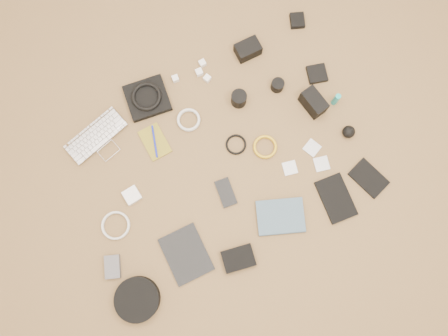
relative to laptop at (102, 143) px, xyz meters
name	(u,v)px	position (x,y,z in m)	size (l,w,h in m)	color
room_shell	(215,42)	(0.45, -0.35, 1.24)	(4.04, 4.04, 2.58)	olive
laptop	(102,143)	(0.00, 0.00, 0.00)	(0.30, 0.21, 0.02)	silver
headphone_pouch	(147,98)	(0.29, 0.10, 0.01)	(0.19, 0.18, 0.03)	black
headphones	(146,96)	(0.29, 0.10, 0.03)	(0.14, 0.14, 0.02)	black
charger_a	(175,79)	(0.45, 0.12, 0.00)	(0.03, 0.03, 0.03)	white
charger_b	(202,63)	(0.60, 0.13, 0.00)	(0.03, 0.03, 0.03)	white
charger_c	(199,72)	(0.57, 0.10, 0.00)	(0.03, 0.03, 0.03)	white
charger_d	(207,78)	(0.59, 0.05, 0.00)	(0.03, 0.03, 0.03)	white
dslr_camera	(248,49)	(0.82, 0.09, 0.02)	(0.12, 0.08, 0.07)	black
lens_pouch	(297,21)	(1.12, 0.11, 0.00)	(0.07, 0.08, 0.03)	black
notebook_olive	(155,142)	(0.22, -0.11, -0.01)	(0.10, 0.16, 0.01)	olive
pen_blue	(155,141)	(0.22, -0.11, 0.00)	(0.01, 0.01, 0.16)	#151EB1
cable_white_a	(189,120)	(0.41, -0.09, -0.01)	(0.11, 0.11, 0.01)	silver
lens_a	(239,99)	(0.67, -0.12, 0.03)	(0.07, 0.07, 0.08)	black
lens_b	(277,85)	(0.87, -0.14, 0.02)	(0.06, 0.06, 0.06)	black
card_reader	(317,74)	(1.07, -0.17, 0.00)	(0.09, 0.09, 0.02)	black
power_brick	(132,195)	(0.02, -0.29, 0.00)	(0.07, 0.07, 0.03)	white
cable_white_b	(116,225)	(-0.11, -0.38, -0.01)	(0.13, 0.13, 0.01)	silver
cable_black	(236,145)	(0.56, -0.30, -0.01)	(0.10, 0.10, 0.01)	black
cable_yellow	(265,147)	(0.67, -0.37, -0.01)	(0.11, 0.11, 0.01)	gold
flash	(313,103)	(0.97, -0.30, 0.04)	(0.07, 0.13, 0.10)	black
lens_cleaner	(336,99)	(1.07, -0.33, 0.03)	(0.03, 0.03, 0.09)	teal
battery_charger	(113,267)	(-0.20, -0.54, 0.00)	(0.07, 0.10, 0.03)	#515055
tablet	(186,254)	(0.12, -0.65, -0.01)	(0.18, 0.23, 0.01)	black
phone	(226,193)	(0.41, -0.48, -0.01)	(0.07, 0.13, 0.01)	black
filter_case_left	(290,168)	(0.73, -0.52, -0.01)	(0.06, 0.06, 0.01)	silver
filter_case_mid	(312,148)	(0.87, -0.48, -0.01)	(0.07, 0.07, 0.01)	silver
filter_case_right	(322,164)	(0.87, -0.57, -0.01)	(0.07, 0.07, 0.01)	silver
air_blower	(349,132)	(1.05, -0.50, 0.02)	(0.06, 0.06, 0.06)	black
headphone_case	(137,299)	(-0.16, -0.72, 0.02)	(0.20, 0.20, 0.05)	black
drive_case	(238,258)	(0.32, -0.77, 0.01)	(0.14, 0.10, 0.04)	black
paperback	(282,234)	(0.55, -0.77, 0.00)	(0.16, 0.21, 0.02)	#3F596B
notebook_black_a	(336,198)	(0.85, -0.74, 0.00)	(0.13, 0.21, 0.01)	black
notebook_black_b	(369,178)	(1.03, -0.73, 0.00)	(0.11, 0.17, 0.01)	black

